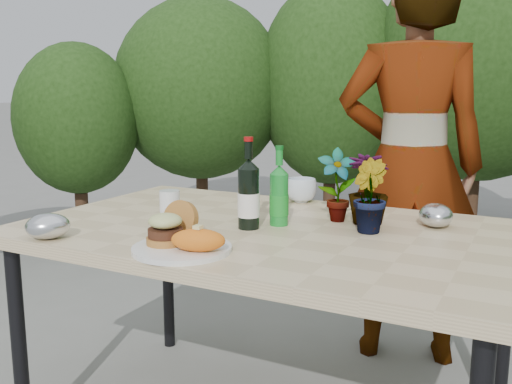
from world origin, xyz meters
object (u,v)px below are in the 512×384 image
at_px(wine_bottle, 249,195).
at_px(person, 411,166).
at_px(dinner_plate, 182,249).
at_px(patio_table, 267,244).

height_order(wine_bottle, person, person).
height_order(dinner_plate, wine_bottle, wine_bottle).
distance_m(patio_table, person, 0.91).
height_order(patio_table, person, person).
bearing_deg(patio_table, dinner_plate, -103.09).
bearing_deg(patio_table, person, 71.83).
bearing_deg(person, wine_bottle, 53.26).
distance_m(dinner_plate, wine_bottle, 0.34).
bearing_deg(dinner_plate, patio_table, 76.91).
distance_m(patio_table, dinner_plate, 0.38).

